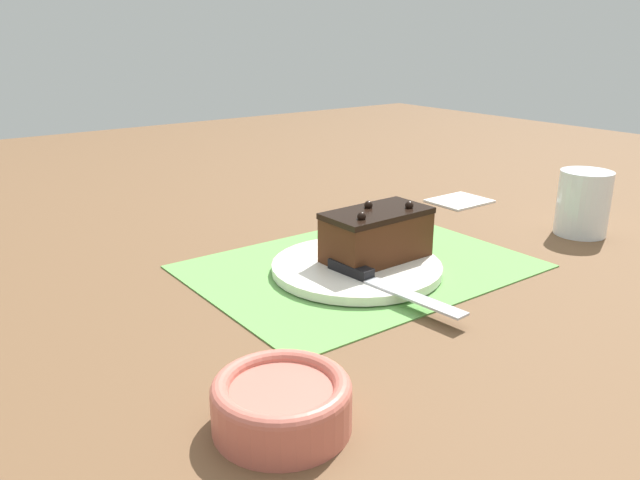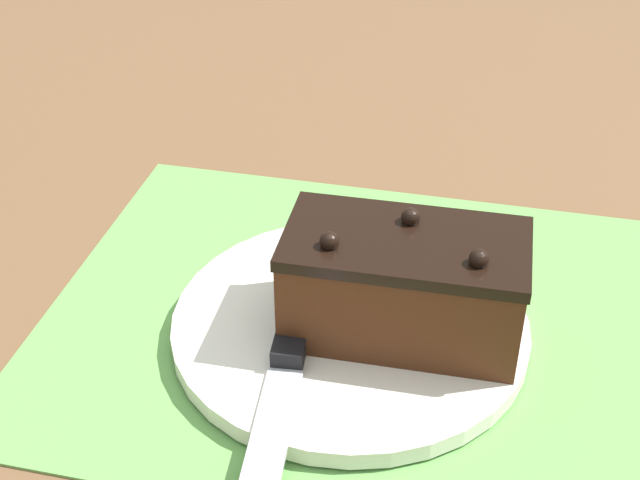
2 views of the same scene
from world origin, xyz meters
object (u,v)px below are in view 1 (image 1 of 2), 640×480
Objects in this scene: drinking_glass at (583,203)px; small_bowl at (282,402)px; serving_knife at (371,278)px; chocolate_cake at (377,234)px; cake_plate at (357,267)px.

small_bowl is at bearing 12.23° from drinking_glass.
chocolate_cake is at bearing -141.37° from serving_knife.
chocolate_cake is at bearing -143.35° from small_bowl.
small_bowl reaches higher than cake_plate.
chocolate_cake reaches higher than serving_knife.
drinking_glass is at bearing -167.77° from small_bowl.
chocolate_cake is at bearing 177.22° from cake_plate.
serving_knife is at bearing 65.42° from cake_plate.
chocolate_cake reaches higher than small_bowl.
chocolate_cake is 0.39m from small_bowl.
cake_plate is 1.55× the size of chocolate_cake.
serving_knife is at bearing -145.41° from small_bowl.
cake_plate is 1.97× the size of small_bowl.
drinking_glass is at bearing 171.79° from serving_knife.
cake_plate is at bearing -11.45° from drinking_glass.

